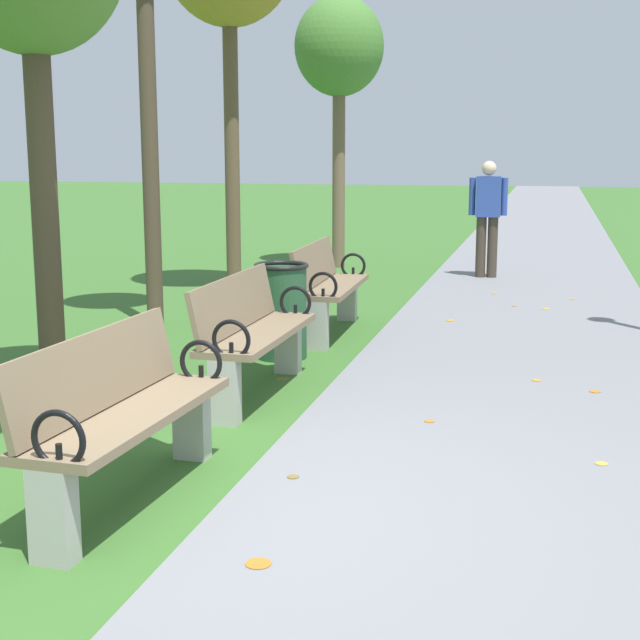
# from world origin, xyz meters

# --- Properties ---
(ground_plane) EXTENTS (80.00, 80.00, 0.00)m
(ground_plane) POSITION_xyz_m (0.00, 0.00, 0.00)
(ground_plane) COLOR #386628
(paved_walkway) EXTENTS (2.77, 44.00, 0.02)m
(paved_walkway) POSITION_xyz_m (1.39, 18.00, 0.01)
(paved_walkway) COLOR slate
(paved_walkway) RESTS_ON ground
(park_bench_1) EXTENTS (0.54, 1.62, 0.90)m
(park_bench_1) POSITION_xyz_m (-0.50, -0.07, 0.49)
(park_bench_1) COLOR #7A664C
(park_bench_1) RESTS_ON ground
(park_bench_2) EXTENTS (0.49, 1.61, 0.90)m
(park_bench_2) POSITION_xyz_m (-0.50, 2.10, 0.49)
(park_bench_2) COLOR #7A664C
(park_bench_2) RESTS_ON ground
(park_bench_3) EXTENTS (0.52, 1.61, 0.90)m
(park_bench_3) POSITION_xyz_m (-0.50, 4.52, 0.49)
(park_bench_3) COLOR #7A664C
(park_bench_3) RESTS_ON ground
(tree_5) EXTENTS (1.33, 1.33, 4.03)m
(tree_5) POSITION_xyz_m (-1.56, 9.59, 3.23)
(tree_5) COLOR brown
(tree_5) RESTS_ON ground
(pedestrian_walking) EXTENTS (0.53, 0.25, 1.62)m
(pedestrian_walking) POSITION_xyz_m (0.75, 8.84, 0.93)
(pedestrian_walking) COLOR #3D3328
(pedestrian_walking) RESTS_ON paved_walkway
(trash_bin) EXTENTS (0.48, 0.48, 0.84)m
(trash_bin) POSITION_xyz_m (-0.65, 3.38, 0.42)
(trash_bin) COLOR #234C2D
(trash_bin) RESTS_ON ground
(scattered_leaves) EXTENTS (5.13, 9.28, 0.02)m
(scattered_leaves) POSITION_xyz_m (0.38, 2.75, 0.02)
(scattered_leaves) COLOR brown
(scattered_leaves) RESTS_ON ground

